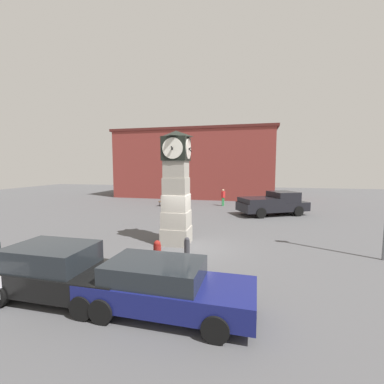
{
  "coord_description": "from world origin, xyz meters",
  "views": [
    {
      "loc": [
        2.64,
        -11.54,
        3.86
      ],
      "look_at": [
        -0.3,
        2.25,
        2.46
      ],
      "focal_mm": 24.0,
      "sensor_mm": 36.0,
      "label": 1
    }
  ],
  "objects": [
    {
      "name": "clock_tower",
      "position": [
        -0.75,
        0.63,
        2.69
      ],
      "size": [
        1.54,
        1.58,
        5.59
      ],
      "color": "#A09A90",
      "rests_on": "ground_plane"
    },
    {
      "name": "warehouse_blue_far",
      "position": [
        -3.93,
        20.77,
        4.23
      ],
      "size": [
        20.11,
        7.25,
        8.44
      ],
      "color": "maroon",
      "rests_on": "ground_plane"
    },
    {
      "name": "bench",
      "position": [
        -5.32,
        12.72,
        0.52
      ],
      "size": [
        0.65,
        1.64,
        0.9
      ],
      "color": "brown",
      "rests_on": "ground_plane"
    },
    {
      "name": "car_by_building",
      "position": [
        0.56,
        -5.36,
        0.72
      ],
      "size": [
        4.62,
        2.02,
        1.38
      ],
      "color": "navy",
      "rests_on": "ground_plane"
    },
    {
      "name": "bollard_near_tower",
      "position": [
        0.28,
        -1.49,
        0.49
      ],
      "size": [
        0.23,
        0.23,
        0.96
      ],
      "color": "#333338",
      "rests_on": "ground_plane"
    },
    {
      "name": "pickup_truck",
      "position": [
        4.74,
        9.73,
        0.93
      ],
      "size": [
        5.83,
        4.42,
        1.85
      ],
      "color": "black",
      "rests_on": "ground_plane"
    },
    {
      "name": "bollard_mid_row",
      "position": [
        -0.57,
        -2.71,
        0.57
      ],
      "size": [
        0.29,
        0.29,
        1.12
      ],
      "color": "maroon",
      "rests_on": "ground_plane"
    },
    {
      "name": "car_near_tower",
      "position": [
        -2.76,
        -5.19,
        0.78
      ],
      "size": [
        4.32,
        2.05,
        1.54
      ],
      "color": "black",
      "rests_on": "ground_plane"
    },
    {
      "name": "pedestrian_by_cars",
      "position": [
        0.41,
        13.61,
        0.95
      ],
      "size": [
        0.39,
        0.46,
        1.66
      ],
      "color": "#338C4C",
      "rests_on": "ground_plane"
    },
    {
      "name": "ground_plane",
      "position": [
        0.0,
        0.0,
        0.0
      ],
      "size": [
        76.11,
        76.11,
        0.0
      ],
      "primitive_type": "plane",
      "color": "#4C4C4F"
    }
  ]
}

